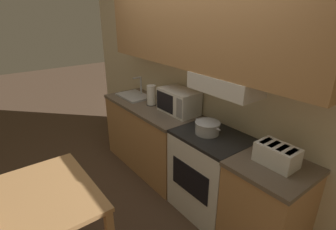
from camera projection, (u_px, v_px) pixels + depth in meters
ground_plane at (199, 180)px, 3.34m from camera, size 16.00×16.00×0.00m
wall_back at (202, 59)px, 2.71m from camera, size 5.15×0.38×2.55m
lower_counter_main at (151, 136)px, 3.50m from camera, size 1.45×0.59×0.90m
lower_counter_right_stub at (266, 210)px, 2.21m from camera, size 0.59×0.59×0.90m
stove_range at (210, 174)px, 2.70m from camera, size 0.72×0.57×0.90m
cooking_pot at (207, 127)px, 2.54m from camera, size 0.32×0.25×0.12m
microwave at (179, 101)px, 3.02m from camera, size 0.48×0.29×0.28m
toaster at (277, 155)px, 2.03m from camera, size 0.32×0.20×0.16m
sink_basin at (134, 95)px, 3.61m from camera, size 0.47×0.32×0.27m
paper_towel_roll at (151, 95)px, 3.27m from camera, size 0.13×0.13×0.25m
dining_table at (42, 206)px, 2.02m from camera, size 0.94×0.77×0.73m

